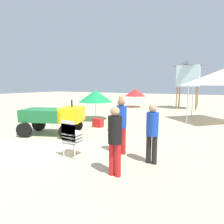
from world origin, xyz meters
TOP-DOWN VIEW (x-y plane):
  - ground at (0.00, 0.00)m, footprint 80.00×80.00m
  - utility_cart at (-0.59, 0.81)m, footprint 2.81×2.04m
  - stacked_plastic_chairs at (1.69, -0.72)m, footprint 0.48×0.48m
  - surfboard_pile at (-3.73, 2.29)m, footprint 2.59×0.94m
  - lifeguard_near_left at (2.84, 0.23)m, footprint 0.32×0.32m
  - lifeguard_near_center at (3.31, -1.08)m, footprint 0.32×0.32m
  - lifeguard_near_right at (3.86, -0.02)m, footprint 0.32×0.32m
  - lifeguard_far_right at (1.76, 2.43)m, footprint 0.32×0.32m
  - popup_canopy at (5.66, 7.17)m, footprint 3.11×3.11m
  - lifeguard_tower at (3.38, 12.69)m, footprint 1.98×1.98m
  - beach_umbrella_left at (-1.16, 11.61)m, footprint 2.01×2.01m
  - beach_umbrella_mid at (-0.91, 4.45)m, footprint 2.05×2.05m
  - traffic_cone_near at (-3.70, 4.61)m, footprint 0.39×0.39m
  - cooler_box at (0.25, 2.91)m, footprint 0.47×0.39m

SIDE VIEW (x-z plane):
  - ground at x=0.00m, z-range 0.00..0.00m
  - surfboard_pile at x=-3.73m, z-range -0.01..0.31m
  - cooler_box at x=0.25m, z-range 0.00..0.43m
  - traffic_cone_near at x=-3.70m, z-range 0.00..0.56m
  - stacked_plastic_chairs at x=1.69m, z-range 0.10..1.21m
  - utility_cart at x=-0.59m, z-range 0.03..1.53m
  - lifeguard_near_right at x=3.86m, z-range 0.12..1.72m
  - lifeguard_near_center at x=3.31m, z-range 0.12..1.75m
  - lifeguard_far_right at x=1.76m, z-range 0.12..1.80m
  - lifeguard_near_left at x=2.84m, z-range 0.13..1.83m
  - beach_umbrella_left at x=-1.16m, z-range 0.53..2.29m
  - beach_umbrella_mid at x=-0.91m, z-range 0.55..2.36m
  - popup_canopy at x=5.66m, z-range 1.04..4.01m
  - lifeguard_tower at x=3.38m, z-range 0.99..5.22m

